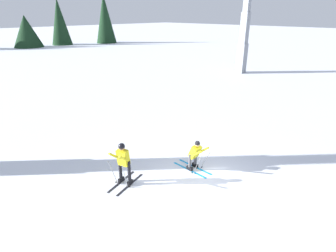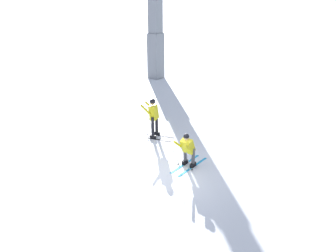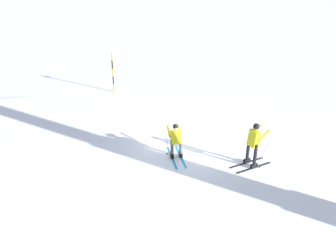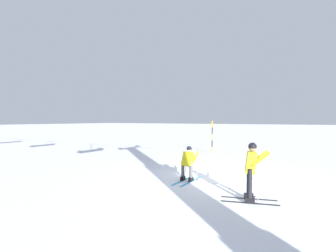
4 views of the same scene
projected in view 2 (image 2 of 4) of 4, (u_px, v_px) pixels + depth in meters
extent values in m
plane|color=white|center=(156.00, 172.00, 12.73)|extent=(260.00, 260.00, 0.00)
cube|color=#198CCC|center=(193.00, 167.00, 13.09)|extent=(0.11, 1.80, 0.01)
cube|color=black|center=(193.00, 165.00, 13.06)|extent=(0.11, 0.28, 0.16)
cylinder|color=#4C4C51|center=(193.00, 156.00, 12.91)|extent=(0.13, 0.13, 0.61)
cube|color=#198CCC|center=(185.00, 164.00, 13.30)|extent=(0.11, 1.80, 0.01)
cube|color=black|center=(185.00, 162.00, 13.26)|extent=(0.11, 0.28, 0.16)
cylinder|color=#4C4C51|center=(185.00, 153.00, 13.11)|extent=(0.13, 0.13, 0.61)
cube|color=gold|center=(188.00, 146.00, 12.78)|extent=(0.42, 0.46, 0.62)
sphere|color=beige|center=(186.00, 137.00, 12.56)|extent=(0.20, 0.20, 0.20)
sphere|color=black|center=(186.00, 136.00, 12.54)|extent=(0.22, 0.22, 0.22)
cylinder|color=gold|center=(188.00, 148.00, 12.38)|extent=(0.09, 0.46, 0.40)
cylinder|color=gray|center=(188.00, 162.00, 12.56)|extent=(0.13, 0.46, 1.04)
cylinder|color=black|center=(192.00, 170.00, 12.80)|extent=(0.07, 0.07, 0.01)
cylinder|color=gold|center=(178.00, 144.00, 12.65)|extent=(0.09, 0.46, 0.40)
cylinder|color=gray|center=(176.00, 158.00, 12.88)|extent=(0.14, 0.45, 1.04)
cylinder|color=black|center=(178.00, 164.00, 13.17)|extent=(0.07, 0.07, 0.01)
cube|color=gray|center=(156.00, 56.00, 24.32)|extent=(0.87, 0.87, 3.13)
cube|color=gray|center=(155.00, 9.00, 23.10)|extent=(0.73, 0.73, 3.13)
cube|color=black|center=(153.00, 139.00, 15.40)|extent=(1.63, 0.54, 0.01)
cube|color=black|center=(153.00, 137.00, 15.36)|extent=(0.30, 0.18, 0.16)
cylinder|color=black|center=(153.00, 126.00, 15.17)|extent=(0.13, 0.13, 0.86)
cube|color=black|center=(157.00, 135.00, 15.76)|extent=(1.63, 0.54, 0.01)
cube|color=black|center=(157.00, 133.00, 15.73)|extent=(0.30, 0.18, 0.16)
cylinder|color=black|center=(157.00, 123.00, 15.53)|extent=(0.13, 0.13, 0.86)
cube|color=gold|center=(154.00, 112.00, 15.14)|extent=(0.44, 0.50, 0.67)
sphere|color=#997051|center=(153.00, 102.00, 14.98)|extent=(0.23, 0.23, 0.23)
sphere|color=black|center=(153.00, 101.00, 14.97)|extent=(0.25, 0.25, 0.25)
cylinder|color=gold|center=(146.00, 110.00, 14.98)|extent=(0.52, 0.22, 0.45)
cylinder|color=gray|center=(145.00, 126.00, 15.24)|extent=(0.36, 0.22, 1.23)
cylinder|color=black|center=(148.00, 138.00, 15.35)|extent=(0.07, 0.07, 0.01)
cylinder|color=gold|center=(150.00, 107.00, 15.37)|extent=(0.52, 0.22, 0.45)
cylinder|color=gray|center=(150.00, 122.00, 15.72)|extent=(0.40, 0.03, 1.23)
cylinder|color=black|center=(154.00, 133.00, 15.90)|extent=(0.07, 0.07, 0.01)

